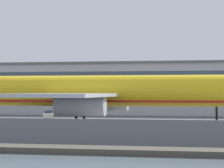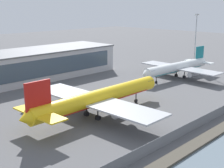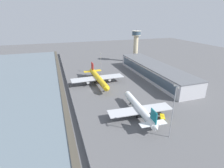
{
  "view_description": "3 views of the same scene",
  "coord_description": "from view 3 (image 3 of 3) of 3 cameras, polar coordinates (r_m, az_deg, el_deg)",
  "views": [
    {
      "loc": [
        4.15,
        -61.92,
        4.94
      ],
      "look_at": [
        -9.95,
        7.76,
        5.99
      ],
      "focal_mm": 85.0,
      "sensor_mm": 36.0,
      "label": 1
    },
    {
      "loc": [
        -65.5,
        -50.1,
        28.71
      ],
      "look_at": [
        -0.55,
        13.4,
        5.57
      ],
      "focal_mm": 50.0,
      "sensor_mm": 36.0,
      "label": 2
    },
    {
      "loc": [
        113.21,
        -23.45,
        50.73
      ],
      "look_at": [
        0.53,
        14.61,
        3.72
      ],
      "focal_mm": 28.0,
      "sensor_mm": 36.0,
      "label": 3
    }
  ],
  "objects": [
    {
      "name": "ground_plane",
      "position": [
        126.26,
        -6.38,
        -2.27
      ],
      "size": [
        500.0,
        500.0,
        0.0
      ],
      "primitive_type": "plane",
      "color": "#565659"
    },
    {
      "name": "shoreline_seawall",
      "position": [
        123.99,
        -15.67,
        -3.32
      ],
      "size": [
        320.0,
        3.0,
        0.5
      ],
      "color": "#474238",
      "rests_on": "ground"
    },
    {
      "name": "perimeter_fence",
      "position": [
        123.77,
        -13.64,
        -2.64
      ],
      "size": [
        280.0,
        0.1,
        2.53
      ],
      "color": "slate",
      "rests_on": "ground"
    },
    {
      "name": "cargo_jet_yellow",
      "position": [
        136.86,
        -4.58,
        1.93
      ],
      "size": [
        48.08,
        41.47,
        12.83
      ],
      "color": "yellow",
      "rests_on": "ground"
    },
    {
      "name": "passenger_jet_white_teal",
      "position": [
        95.11,
        8.92,
        -7.84
      ],
      "size": [
        40.65,
        34.97,
        11.64
      ],
      "color": "white",
      "rests_on": "ground"
    },
    {
      "name": "baggage_tug",
      "position": [
        153.18,
        0.04,
        2.55
      ],
      "size": [
        2.63,
        3.56,
        1.8
      ],
      "color": "white",
      "rests_on": "ground"
    },
    {
      "name": "ops_van",
      "position": [
        95.36,
        16.12,
        -10.63
      ],
      "size": [
        5.58,
        4.29,
        2.48
      ],
      "color": "yellow",
      "rests_on": "ground"
    },
    {
      "name": "control_tower",
      "position": [
        204.48,
        7.8,
        13.05
      ],
      "size": [
        10.38,
        10.38,
        37.1
      ],
      "color": "#C6B793",
      "rests_on": "ground"
    },
    {
      "name": "terminal_building",
      "position": [
        155.92,
        13.59,
        4.16
      ],
      "size": [
        94.25,
        21.35,
        11.38
      ],
      "color": "#B2B2B7",
      "rests_on": "ground"
    },
    {
      "name": "apron_light_mast_apron_west",
      "position": [
        78.02,
        19.29,
        -8.03
      ],
      "size": [
        3.2,
        0.4,
        24.95
      ],
      "color": "#93969B",
      "rests_on": "ground"
    },
    {
      "name": "apron_light_mast_apron_east",
      "position": [
        160.99,
        -3.68,
        7.24
      ],
      "size": [
        3.2,
        0.4,
        19.51
      ],
      "color": "#93969B",
      "rests_on": "ground"
    }
  ]
}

